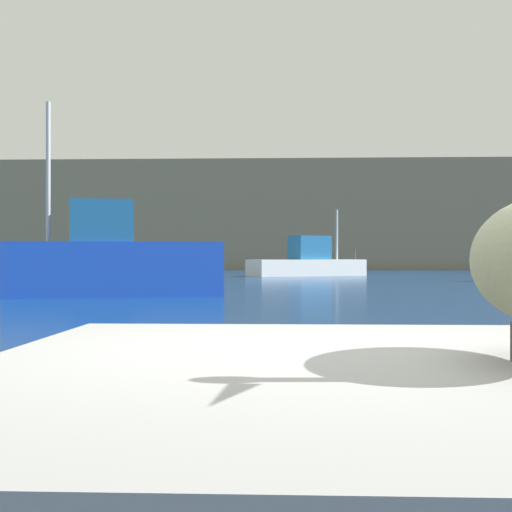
% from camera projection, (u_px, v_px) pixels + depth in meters
% --- Properties ---
extents(hillside_backdrop, '(140.00, 17.54, 8.86)m').
position_uv_depth(hillside_backdrop, '(297.00, 219.00, 74.16)').
color(hillside_backdrop, '#7F755B').
rests_on(hillside_backdrop, ground).
extents(fishing_boat_white, '(6.64, 4.82, 3.69)m').
position_uv_depth(fishing_boat_white, '(307.00, 263.00, 45.30)').
color(fishing_boat_white, white).
rests_on(fishing_boat_white, ground).
extents(fishing_boat_blue, '(5.90, 3.01, 5.13)m').
position_uv_depth(fishing_boat_blue, '(112.00, 261.00, 22.05)').
color(fishing_boat_blue, blue).
rests_on(fishing_boat_blue, ground).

